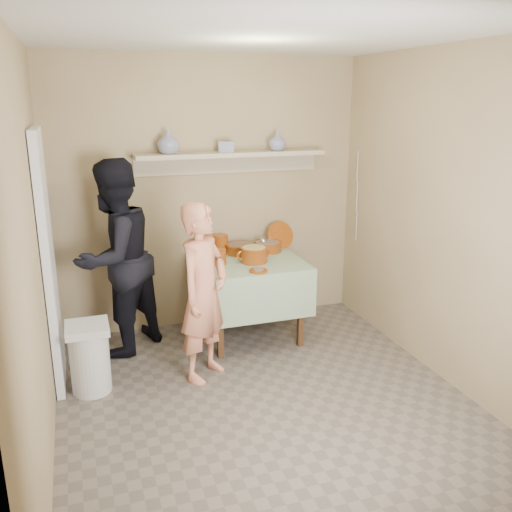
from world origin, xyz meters
name	(u,v)px	position (x,y,z in m)	size (l,w,h in m)	color
ground	(269,408)	(0.00, 0.00, 0.00)	(3.50, 3.50, 0.00)	#63594E
tile_panel	(49,262)	(-1.46, 0.95, 1.00)	(0.06, 0.70, 2.00)	silver
plate_stack_a	(208,244)	(-0.06, 1.58, 0.86)	(0.14, 0.14, 0.19)	#73320F
plate_stack_b	(221,244)	(0.07, 1.59, 0.85)	(0.14, 0.14, 0.17)	#73320F
bowl_stack	(219,257)	(-0.05, 1.22, 0.83)	(0.14, 0.14, 0.14)	#73320F
empty_bowl	(213,258)	(-0.07, 1.35, 0.79)	(0.19, 0.19, 0.05)	#73320F
propped_lid	(280,236)	(0.69, 1.59, 0.88)	(0.28, 0.28, 0.02)	#73320F
vase_right	(277,141)	(0.65, 1.60, 1.81)	(0.17, 0.17, 0.18)	navy
vase_left	(168,142)	(-0.39, 1.62, 1.83)	(0.20, 0.20, 0.21)	navy
ceramic_box	(226,147)	(0.15, 1.61, 1.77)	(0.14, 0.10, 0.10)	navy
person_cook	(204,293)	(-0.33, 0.63, 0.72)	(0.53, 0.35, 1.45)	#D07C5A
person_helper	(115,259)	(-0.94, 1.34, 0.86)	(0.84, 0.65, 1.73)	black
room_shell	(271,192)	(0.00, 0.00, 1.61)	(3.04, 3.54, 2.62)	tan
serving_table	(248,272)	(0.25, 1.28, 0.64)	(0.97, 0.97, 0.76)	#4C2D16
cazuela_meat_a	(241,248)	(0.24, 1.49, 0.82)	(0.30, 0.30, 0.10)	#65280B
cazuela_meat_b	(268,246)	(0.51, 1.47, 0.82)	(0.28, 0.28, 0.10)	#65280B
ladle	(264,241)	(0.47, 1.48, 0.87)	(0.08, 0.26, 0.19)	silver
cazuela_rice	(254,253)	(0.27, 1.18, 0.85)	(0.33, 0.25, 0.14)	#65280B
front_plate	(258,271)	(0.22, 0.90, 0.77)	(0.16, 0.16, 0.03)	#73320F
wall_shelf	(231,157)	(0.20, 1.65, 1.67)	(1.80, 0.25, 0.21)	tan
trash_bin	(90,358)	(-1.23, 0.67, 0.28)	(0.32, 0.32, 0.56)	silver
electrical_cord	(357,197)	(1.47, 1.48, 1.25)	(0.01, 0.05, 0.90)	silver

